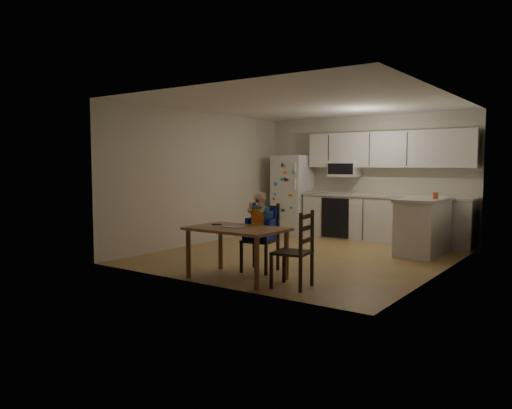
{
  "coord_description": "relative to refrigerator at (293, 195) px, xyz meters",
  "views": [
    {
      "loc": [
        4.14,
        -7.17,
        1.52
      ],
      "look_at": [
        0.01,
        -1.4,
        0.94
      ],
      "focal_mm": 35.0,
      "sensor_mm": 36.0,
      "label": 1
    }
  ],
  "objects": [
    {
      "name": "room",
      "position": [
        1.55,
        -1.67,
        0.4
      ],
      "size": [
        4.52,
        5.01,
        2.51
      ],
      "color": "olive",
      "rests_on": "ground"
    },
    {
      "name": "refrigerator",
      "position": [
        0.0,
        0.0,
        0.0
      ],
      "size": [
        0.72,
        0.7,
        1.7
      ],
      "primitive_type": "cube",
      "color": "silver",
      "rests_on": "ground"
    },
    {
      "name": "kitchen_run",
      "position": [
        2.05,
        0.09,
        0.03
      ],
      "size": [
        3.37,
        0.62,
        2.15
      ],
      "color": "silver",
      "rests_on": "ground"
    },
    {
      "name": "kitchen_island",
      "position": [
        3.13,
        -0.91,
        -0.37
      ],
      "size": [
        0.67,
        1.28,
        0.95
      ],
      "color": "silver",
      "rests_on": "ground"
    },
    {
      "name": "red_cup",
      "position": [
        3.32,
        -0.93,
        0.15
      ],
      "size": [
        0.09,
        0.09,
        0.11
      ],
      "primitive_type": "cylinder",
      "color": "#CF5830",
      "rests_on": "kitchen_island"
    },
    {
      "name": "dining_table",
      "position": [
        1.68,
        -4.15,
        -0.26
      ],
      "size": [
        1.27,
        0.82,
        0.68
      ],
      "color": "brown",
      "rests_on": "ground"
    },
    {
      "name": "napkin",
      "position": [
        1.63,
        -4.15,
        -0.16
      ],
      "size": [
        0.26,
        0.23,
        0.01
      ],
      "primitive_type": "cube",
      "color": "#A6A7AB",
      "rests_on": "dining_table"
    },
    {
      "name": "toddler_spoon",
      "position": [
        1.27,
        -4.1,
        -0.16
      ],
      "size": [
        0.12,
        0.06,
        0.02
      ],
      "primitive_type": "cylinder",
      "rotation": [
        0.0,
        1.57,
        0.35
      ],
      "color": "#091AAA",
      "rests_on": "dining_table"
    },
    {
      "name": "chair_booster",
      "position": [
        1.67,
        -3.57,
        -0.17
      ],
      "size": [
        0.48,
        0.48,
        1.13
      ],
      "rotation": [
        0.0,
        0.0,
        0.14
      ],
      "color": "black",
      "rests_on": "ground"
    },
    {
      "name": "chair_side",
      "position": [
        2.62,
        -4.13,
        -0.31
      ],
      "size": [
        0.48,
        0.48,
        0.95
      ],
      "rotation": [
        0.0,
        0.0,
        -1.42
      ],
      "color": "black",
      "rests_on": "ground"
    }
  ]
}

